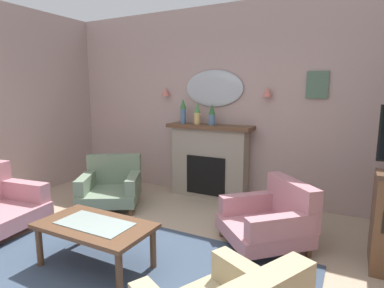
{
  "coord_description": "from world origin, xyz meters",
  "views": [
    {
      "loc": [
        1.75,
        -1.66,
        1.67
      ],
      "look_at": [
        -0.02,
        1.7,
        1.03
      ],
      "focal_mm": 29.39,
      "sensor_mm": 36.0,
      "label": 1
    }
  ],
  "objects_px": {
    "wall_mirror": "(214,88)",
    "armchair_by_coffee_table": "(112,185)",
    "coffee_table": "(95,229)",
    "fireplace": "(209,162)",
    "mantel_vase_right": "(197,113)",
    "wall_sconce_right": "(267,92)",
    "mantel_vase_centre": "(212,114)",
    "armchair_in_corner": "(271,218)",
    "framed_picture": "(317,85)",
    "wall_sconce_left": "(166,92)",
    "mantel_vase_left": "(183,110)"
  },
  "relations": [
    {
      "from": "mantel_vase_right",
      "to": "wall_sconce_left",
      "type": "relative_size",
      "value": 2.41
    },
    {
      "from": "armchair_by_coffee_table",
      "to": "mantel_vase_right",
      "type": "bearing_deg",
      "value": 45.41
    },
    {
      "from": "wall_sconce_right",
      "to": "mantel_vase_left",
      "type": "bearing_deg",
      "value": -174.73
    },
    {
      "from": "fireplace",
      "to": "wall_mirror",
      "type": "bearing_deg",
      "value": 90.0
    },
    {
      "from": "mantel_vase_right",
      "to": "coffee_table",
      "type": "relative_size",
      "value": 0.31
    },
    {
      "from": "mantel_vase_right",
      "to": "wall_sconce_right",
      "type": "xyz_separation_m",
      "value": [
        1.05,
        0.12,
        0.33
      ]
    },
    {
      "from": "framed_picture",
      "to": "coffee_table",
      "type": "bearing_deg",
      "value": -122.65
    },
    {
      "from": "wall_mirror",
      "to": "armchair_by_coffee_table",
      "type": "distance_m",
      "value": 2.13
    },
    {
      "from": "fireplace",
      "to": "framed_picture",
      "type": "distance_m",
      "value": 1.91
    },
    {
      "from": "mantel_vase_left",
      "to": "wall_sconce_left",
      "type": "distance_m",
      "value": 0.51
    },
    {
      "from": "mantel_vase_right",
      "to": "armchair_in_corner",
      "type": "xyz_separation_m",
      "value": [
        1.46,
        -1.1,
        -1.02
      ]
    },
    {
      "from": "coffee_table",
      "to": "wall_sconce_right",
      "type": "bearing_deg",
      "value": 68.67
    },
    {
      "from": "fireplace",
      "to": "mantel_vase_centre",
      "type": "bearing_deg",
      "value": -29.53
    },
    {
      "from": "mantel_vase_right",
      "to": "armchair_in_corner",
      "type": "relative_size",
      "value": 0.29
    },
    {
      "from": "fireplace",
      "to": "mantel_vase_left",
      "type": "height_order",
      "value": "mantel_vase_left"
    },
    {
      "from": "wall_sconce_left",
      "to": "armchair_in_corner",
      "type": "distance_m",
      "value": 2.79
    },
    {
      "from": "fireplace",
      "to": "framed_picture",
      "type": "xyz_separation_m",
      "value": [
        1.5,
        0.15,
        1.18
      ]
    },
    {
      "from": "fireplace",
      "to": "armchair_in_corner",
      "type": "relative_size",
      "value": 1.19
    },
    {
      "from": "mantel_vase_right",
      "to": "wall_mirror",
      "type": "bearing_deg",
      "value": 40.36
    },
    {
      "from": "coffee_table",
      "to": "armchair_in_corner",
      "type": "bearing_deg",
      "value": 41.85
    },
    {
      "from": "wall_sconce_left",
      "to": "coffee_table",
      "type": "xyz_separation_m",
      "value": [
        0.75,
        -2.44,
        -1.28
      ]
    },
    {
      "from": "armchair_in_corner",
      "to": "wall_sconce_right",
      "type": "bearing_deg",
      "value": 108.53
    },
    {
      "from": "wall_sconce_left",
      "to": "armchair_in_corner",
      "type": "bearing_deg",
      "value": -30.08
    },
    {
      "from": "mantel_vase_centre",
      "to": "wall_sconce_right",
      "type": "height_order",
      "value": "wall_sconce_right"
    },
    {
      "from": "wall_sconce_right",
      "to": "armchair_in_corner",
      "type": "relative_size",
      "value": 0.12
    },
    {
      "from": "coffee_table",
      "to": "fireplace",
      "type": "bearing_deg",
      "value": 87.48
    },
    {
      "from": "wall_mirror",
      "to": "coffee_table",
      "type": "bearing_deg",
      "value": -92.38
    },
    {
      "from": "framed_picture",
      "to": "coffee_table",
      "type": "relative_size",
      "value": 0.33
    },
    {
      "from": "wall_sconce_left",
      "to": "coffee_table",
      "type": "relative_size",
      "value": 0.13
    },
    {
      "from": "wall_sconce_right",
      "to": "framed_picture",
      "type": "distance_m",
      "value": 0.66
    },
    {
      "from": "mantel_vase_centre",
      "to": "framed_picture",
      "type": "bearing_deg",
      "value": 7.08
    },
    {
      "from": "fireplace",
      "to": "armchair_in_corner",
      "type": "height_order",
      "value": "fireplace"
    },
    {
      "from": "fireplace",
      "to": "armchair_by_coffee_table",
      "type": "relative_size",
      "value": 1.23
    },
    {
      "from": "armchair_by_coffee_table",
      "to": "wall_sconce_right",
      "type": "bearing_deg",
      "value": 28.31
    },
    {
      "from": "fireplace",
      "to": "mantel_vase_left",
      "type": "bearing_deg",
      "value": -176.4
    },
    {
      "from": "armchair_in_corner",
      "to": "mantel_vase_right",
      "type": "bearing_deg",
      "value": 142.95
    },
    {
      "from": "armchair_by_coffee_table",
      "to": "wall_mirror",
      "type": "bearing_deg",
      "value": 44.58
    },
    {
      "from": "mantel_vase_centre",
      "to": "armchair_by_coffee_table",
      "type": "xyz_separation_m",
      "value": [
        -1.19,
        -0.95,
        -1.01
      ]
    },
    {
      "from": "wall_mirror",
      "to": "armchair_by_coffee_table",
      "type": "xyz_separation_m",
      "value": [
        -1.14,
        -1.12,
        -1.4
      ]
    },
    {
      "from": "coffee_table",
      "to": "wall_mirror",
      "type": "bearing_deg",
      "value": 87.62
    },
    {
      "from": "framed_picture",
      "to": "armchair_in_corner",
      "type": "height_order",
      "value": "framed_picture"
    },
    {
      "from": "mantel_vase_right",
      "to": "wall_sconce_right",
      "type": "bearing_deg",
      "value": 6.52
    },
    {
      "from": "wall_mirror",
      "to": "framed_picture",
      "type": "relative_size",
      "value": 2.67
    },
    {
      "from": "mantel_vase_right",
      "to": "armchair_in_corner",
      "type": "height_order",
      "value": "mantel_vase_right"
    },
    {
      "from": "wall_sconce_left",
      "to": "wall_sconce_right",
      "type": "bearing_deg",
      "value": 0.0
    },
    {
      "from": "mantel_vase_right",
      "to": "wall_sconce_left",
      "type": "bearing_deg",
      "value": 169.54
    },
    {
      "from": "mantel_vase_right",
      "to": "wall_mirror",
      "type": "xyz_separation_m",
      "value": [
        0.2,
        0.17,
        0.38
      ]
    },
    {
      "from": "mantel_vase_centre",
      "to": "wall_sconce_right",
      "type": "bearing_deg",
      "value": 8.53
    },
    {
      "from": "mantel_vase_centre",
      "to": "framed_picture",
      "type": "height_order",
      "value": "framed_picture"
    },
    {
      "from": "fireplace",
      "to": "coffee_table",
      "type": "bearing_deg",
      "value": -92.52
    }
  ]
}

